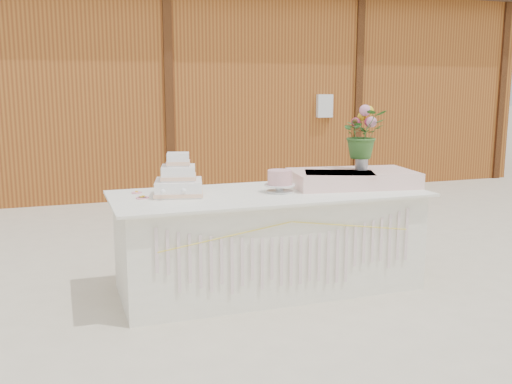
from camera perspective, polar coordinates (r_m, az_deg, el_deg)
ground at (r=4.59m, az=1.25°, el=-9.51°), size 80.00×80.00×0.00m
barn at (r=10.15m, az=-10.93°, el=10.75°), size 12.60×4.60×3.30m
cake_table at (r=4.47m, az=1.30°, el=-4.86°), size 2.40×1.00×0.77m
wedding_cake at (r=4.28m, az=-7.74°, el=1.10°), size 0.42×0.42×0.32m
pink_cake_stand at (r=4.37m, az=2.40°, el=1.21°), size 0.24×0.24×0.17m
satin_runner at (r=4.73m, az=9.61°, el=1.36°), size 1.06×0.71×0.13m
flower_vase at (r=4.78m, az=10.51°, el=3.06°), size 0.11×0.11×0.15m
bouquet at (r=4.76m, az=10.62°, el=6.32°), size 0.36×0.31×0.40m
loose_flowers at (r=4.30m, az=-12.36°, el=-0.34°), size 0.16×0.38×0.02m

